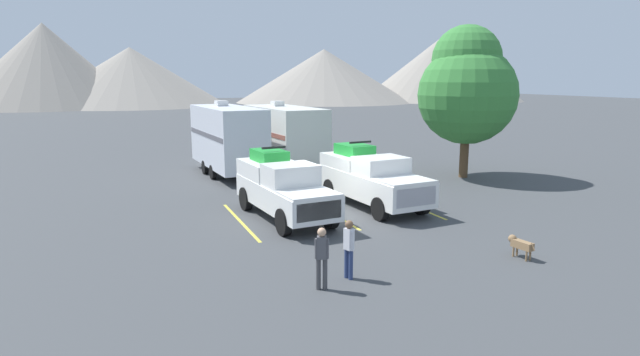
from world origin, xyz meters
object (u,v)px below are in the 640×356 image
(camper_trailer_b, at_px, (284,134))
(person_b, at_px, (322,254))
(pickup_truck_b, at_px, (371,177))
(dog, at_px, (520,244))
(person_a, at_px, (349,245))
(pickup_truck_a, at_px, (282,186))
(camper_trailer_a, at_px, (228,137))

(camper_trailer_b, xyz_separation_m, person_b, (-4.63, -16.86, -1.13))
(pickup_truck_b, bearing_deg, dog, -81.66)
(pickup_truck_b, xyz_separation_m, person_a, (-4.30, -7.00, -0.28))
(pickup_truck_b, xyz_separation_m, person_b, (-5.24, -7.39, -0.27))
(pickup_truck_a, distance_m, dog, 8.68)
(dog, bearing_deg, camper_trailer_a, 107.01)
(pickup_truck_b, xyz_separation_m, dog, (1.09, -7.41, -0.78))
(camper_trailer_a, bearing_deg, person_a, -91.21)
(camper_trailer_a, xyz_separation_m, person_a, (-0.34, -16.10, -1.18))
(pickup_truck_a, xyz_separation_m, pickup_truck_b, (3.98, 0.41, -0.01))
(pickup_truck_b, relative_size, dog, 6.36)
(dog, bearing_deg, pickup_truck_a, 125.88)
(person_b, bearing_deg, pickup_truck_b, 54.67)
(person_a, distance_m, person_b, 1.02)
(person_a, relative_size, dog, 1.72)
(camper_trailer_b, xyz_separation_m, dog, (1.70, -16.88, -1.64))
(pickup_truck_a, xyz_separation_m, person_a, (-0.32, -6.59, -0.29))
(person_b, height_order, dog, person_b)
(pickup_truck_a, bearing_deg, camper_trailer_b, 71.14)
(pickup_truck_b, bearing_deg, person_b, -125.33)
(pickup_truck_b, xyz_separation_m, camper_trailer_b, (-0.61, 9.46, 0.86))
(pickup_truck_a, relative_size, camper_trailer_a, 0.71)
(pickup_truck_a, height_order, pickup_truck_b, pickup_truck_a)
(person_a, height_order, person_b, person_b)
(pickup_truck_b, distance_m, dog, 7.53)
(pickup_truck_a, xyz_separation_m, camper_trailer_a, (0.02, 9.51, 0.90))
(pickup_truck_a, xyz_separation_m, person_b, (-1.26, -6.99, -0.28))
(person_a, xyz_separation_m, person_b, (-0.94, -0.40, 0.01))
(pickup_truck_b, bearing_deg, camper_trailer_a, 113.54)
(camper_trailer_b, bearing_deg, person_b, -105.36)
(person_b, distance_m, dog, 6.35)
(dog, bearing_deg, pickup_truck_b, 98.34)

